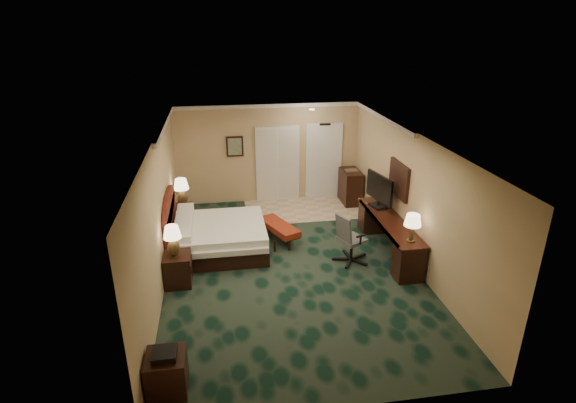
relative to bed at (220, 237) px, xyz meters
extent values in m
cube|color=black|center=(1.41, -0.91, -0.31)|extent=(5.00, 7.50, 0.00)
cube|color=silver|center=(1.41, -0.91, 2.39)|extent=(5.00, 7.50, 0.00)
cube|color=tan|center=(1.41, 2.84, 1.04)|extent=(5.00, 0.00, 2.70)
cube|color=tan|center=(1.41, -4.66, 1.04)|extent=(5.00, 0.00, 2.70)
cube|color=tan|center=(-1.09, -0.91, 1.04)|extent=(0.00, 7.50, 2.70)
cube|color=tan|center=(3.91, -0.91, 1.04)|extent=(0.00, 7.50, 2.70)
cube|color=beige|center=(2.31, 1.99, -0.31)|extent=(3.20, 1.70, 0.01)
cube|color=white|center=(2.96, 2.81, 0.74)|extent=(1.02, 0.06, 2.18)
cube|color=beige|center=(1.66, 2.80, 0.74)|extent=(1.20, 0.06, 2.10)
cube|color=#486053|center=(0.51, 2.80, 1.29)|extent=(0.45, 0.06, 0.55)
cube|color=white|center=(3.87, -0.31, 1.24)|extent=(0.05, 0.95, 0.75)
cube|color=silver|center=(0.00, 0.00, 0.00)|extent=(1.97, 1.83, 0.63)
cube|color=black|center=(-0.82, -1.24, 0.00)|extent=(0.49, 0.57, 0.62)
cube|color=black|center=(-0.85, 1.38, -0.04)|extent=(0.44, 0.51, 0.55)
cube|color=maroon|center=(1.34, 0.27, -0.11)|extent=(0.89, 1.29, 0.42)
cube|color=black|center=(-0.79, -3.97, -0.03)|extent=(0.53, 0.53, 0.58)
cube|color=black|center=(3.60, -0.66, 0.08)|extent=(0.58, 2.69, 0.78)
cube|color=black|center=(3.59, 0.06, 0.85)|extent=(0.29, 0.99, 0.77)
cube|color=black|center=(3.62, 2.29, 0.15)|extent=(0.48, 0.87, 0.92)
camera|label=1|loc=(0.08, -8.94, 4.41)|focal=28.00mm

